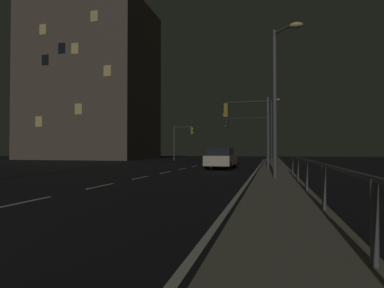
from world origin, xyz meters
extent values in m
plane|color=black|center=(0.00, 17.50, 0.00)|extent=(112.00, 112.00, 0.00)
cube|color=gray|center=(6.71, 17.50, 0.07)|extent=(2.00, 77.00, 0.14)
cube|color=silver|center=(0.00, 5.00, 0.01)|extent=(0.14, 2.00, 0.01)
cube|color=silver|center=(0.00, 9.00, 0.01)|extent=(0.14, 2.00, 0.01)
cube|color=silver|center=(0.00, 13.00, 0.01)|extent=(0.14, 2.00, 0.01)
cube|color=silver|center=(0.00, 17.00, 0.01)|extent=(0.14, 2.00, 0.01)
cube|color=silver|center=(0.00, 21.00, 0.01)|extent=(0.14, 2.00, 0.01)
cube|color=silver|center=(0.00, 25.00, 0.01)|extent=(0.14, 2.00, 0.01)
cube|color=silver|center=(0.00, 29.00, 0.01)|extent=(0.14, 2.00, 0.01)
cube|color=silver|center=(0.00, 33.00, 0.01)|extent=(0.14, 2.00, 0.01)
cube|color=silver|center=(0.00, 37.00, 0.01)|extent=(0.14, 2.00, 0.01)
cube|color=silver|center=(0.00, 41.00, 0.01)|extent=(0.14, 2.00, 0.01)
cube|color=silver|center=(0.00, 45.00, 0.01)|extent=(0.14, 2.00, 0.01)
cube|color=silver|center=(5.46, 22.50, 0.01)|extent=(0.14, 53.00, 0.01)
cube|color=beige|center=(2.89, 21.32, 0.67)|extent=(1.89, 4.43, 0.70)
cube|color=#1E2328|center=(2.88, 21.07, 1.29)|extent=(1.64, 2.49, 0.55)
cylinder|color=black|center=(2.11, 22.75, 0.32)|extent=(0.23, 0.64, 0.64)
cylinder|color=black|center=(3.71, 22.72, 0.32)|extent=(0.23, 0.64, 0.64)
cylinder|color=black|center=(2.06, 19.93, 0.32)|extent=(0.23, 0.64, 0.64)
cylinder|color=black|center=(3.66, 19.90, 0.32)|extent=(0.23, 0.64, 0.64)
cylinder|color=#38383D|center=(6.27, 34.41, 2.72)|extent=(0.16, 0.16, 5.15)
cylinder|color=#2D3033|center=(3.89, 34.58, 5.04)|extent=(4.78, 0.44, 0.11)
cube|color=black|center=(1.51, 34.75, 4.52)|extent=(0.30, 0.36, 0.95)
sphere|color=black|center=(1.35, 34.76, 4.82)|extent=(0.20, 0.20, 0.20)
sphere|color=black|center=(1.35, 34.76, 4.52)|extent=(0.20, 0.20, 0.20)
sphere|color=#19D84C|center=(1.35, 34.76, 4.22)|extent=(0.20, 0.20, 0.20)
cylinder|color=#4C4C51|center=(-6.39, 39.82, 2.40)|extent=(0.16, 0.16, 4.80)
cylinder|color=#4C4C51|center=(-5.09, 39.72, 4.55)|extent=(2.60, 0.31, 0.11)
cube|color=olive|center=(-3.80, 39.62, 4.03)|extent=(0.31, 0.36, 0.95)
sphere|color=black|center=(-3.65, 39.60, 4.33)|extent=(0.20, 0.20, 0.20)
sphere|color=black|center=(-3.65, 39.60, 4.03)|extent=(0.20, 0.20, 0.20)
sphere|color=#19D84C|center=(-3.65, 39.60, 3.73)|extent=(0.20, 0.20, 0.20)
cylinder|color=#4C4C51|center=(6.28, 19.78, 2.55)|extent=(0.16, 0.16, 4.82)
cylinder|color=#2D3033|center=(4.86, 19.86, 4.71)|extent=(2.85, 0.26, 0.11)
cube|color=olive|center=(3.44, 19.93, 4.19)|extent=(0.30, 0.35, 0.95)
sphere|color=black|center=(3.28, 19.94, 4.49)|extent=(0.20, 0.20, 0.20)
sphere|color=black|center=(3.28, 19.94, 4.19)|extent=(0.20, 0.20, 0.20)
sphere|color=#19D84C|center=(3.28, 19.94, 3.89)|extent=(0.20, 0.20, 0.20)
cylinder|color=#38383D|center=(6.55, 40.82, 4.05)|extent=(0.18, 0.18, 7.82)
cylinder|color=#4C4C51|center=(6.93, 39.92, 7.81)|extent=(0.85, 1.82, 0.10)
ellipsoid|color=#F9D172|center=(7.31, 39.03, 7.71)|extent=(0.56, 0.36, 0.24)
cylinder|color=#4C4C51|center=(6.64, 12.62, 3.50)|extent=(0.18, 0.18, 6.73)
cylinder|color=#4C4C51|center=(7.07, 12.09, 6.72)|extent=(0.95, 1.14, 0.10)
ellipsoid|color=#F9D172|center=(7.51, 11.55, 6.62)|extent=(0.56, 0.36, 0.24)
cylinder|color=#59595E|center=(7.56, 1.47, 0.61)|extent=(0.09, 0.09, 0.95)
cylinder|color=#59595E|center=(7.56, 4.94, 0.61)|extent=(0.09, 0.09, 0.95)
cylinder|color=#59595E|center=(7.56, 8.41, 0.61)|extent=(0.09, 0.09, 0.95)
cylinder|color=#59595E|center=(7.56, 11.88, 0.61)|extent=(0.09, 0.09, 0.95)
cylinder|color=#59595E|center=(7.56, 15.35, 0.61)|extent=(0.09, 0.09, 0.95)
cube|color=slate|center=(7.56, 6.68, 1.09)|extent=(0.06, 17.35, 0.06)
cube|color=brown|center=(-21.56, 44.09, 12.07)|extent=(18.75, 13.57, 24.14)
cube|color=#EACC7A|center=(-17.16, 37.28, 19.92)|extent=(1.10, 0.06, 1.50)
cube|color=#EACC7A|center=(-25.38, 37.28, 18.79)|extent=(1.10, 0.06, 1.50)
cube|color=black|center=(-24.94, 37.28, 14.36)|extent=(1.10, 0.06, 1.50)
cube|color=#EACC7A|center=(-25.91, 37.28, 5.52)|extent=(1.10, 0.06, 1.50)
cube|color=#EACC7A|center=(-15.12, 37.28, 12.21)|extent=(1.10, 0.06, 1.50)
cube|color=black|center=(-22.24, 37.28, 15.85)|extent=(1.10, 0.06, 1.50)
cube|color=#EACC7A|center=(-20.13, 37.28, 15.64)|extent=(1.10, 0.06, 1.50)
cube|color=#EACC7A|center=(-19.51, 37.28, 7.13)|extent=(1.10, 0.06, 1.50)
camera|label=1|loc=(6.46, -2.45, 1.41)|focal=30.25mm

